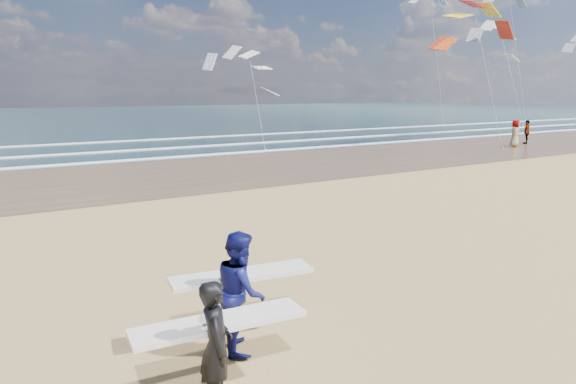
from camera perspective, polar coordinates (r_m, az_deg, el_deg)
wet_sand_strip at (r=33.11m, az=13.07°, el=4.37°), size 220.00×12.00×0.01m
ocean at (r=80.88m, az=-15.00°, el=8.15°), size 220.00×100.00×0.02m
foam_breakers at (r=40.88m, az=3.09°, el=5.96°), size 220.00×11.70×0.05m
surfer_near at (r=6.43m, az=-7.91°, el=-16.15°), size 2.24×1.04×1.63m
surfer_far at (r=7.69m, az=-5.26°, el=-10.76°), size 2.25×1.29×1.80m
beachgoer_0 at (r=38.28m, az=23.92°, el=5.97°), size 1.07×0.99×1.84m
beachgoer_1 at (r=40.81m, az=24.99°, el=6.05°), size 1.07×0.89×1.71m
kite_0 at (r=39.03m, az=20.68°, el=15.11°), size 7.76×4.95×11.19m
kite_1 at (r=35.86m, az=-3.79°, el=11.86°), size 6.00×4.76×7.43m
kite_2 at (r=52.49m, az=23.99°, el=14.58°), size 5.35×4.69×14.49m
kite_5 at (r=56.53m, az=16.08°, el=15.07°), size 4.95×4.64×15.34m
kite_7 at (r=44.53m, az=23.38°, el=12.56°), size 5.86×4.74×9.92m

